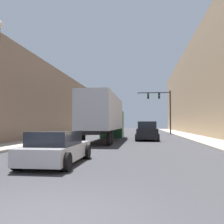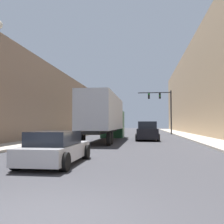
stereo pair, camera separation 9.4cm
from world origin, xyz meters
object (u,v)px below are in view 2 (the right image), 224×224
(semi_truck, at_px, (105,116))
(sedan_car, at_px, (56,148))
(traffic_signal_gantry, at_px, (164,105))
(suv_car, at_px, (147,131))

(semi_truck, distance_m, sedan_car, 14.08)
(traffic_signal_gantry, bearing_deg, semi_truck, -112.81)
(semi_truck, distance_m, suv_car, 4.44)
(suv_car, relative_size, traffic_signal_gantry, 0.73)
(sedan_car, xyz_separation_m, traffic_signal_gantry, (6.49, 29.91, 4.01))
(semi_truck, relative_size, suv_car, 2.71)
(sedan_car, height_order, suv_car, suv_car)
(suv_car, bearing_deg, traffic_signal_gantry, 79.45)
(semi_truck, xyz_separation_m, traffic_signal_gantry, (6.70, 15.94, 2.30))
(suv_car, height_order, traffic_signal_gantry, traffic_signal_gantry)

